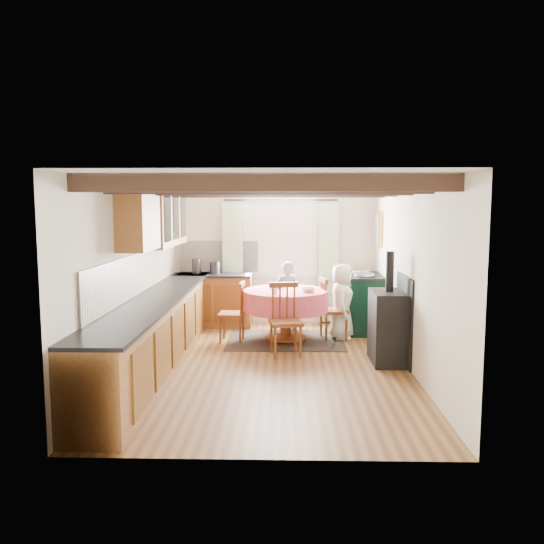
{
  "coord_description": "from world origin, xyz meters",
  "views": [
    {
      "loc": [
        0.2,
        -7.16,
        2.11
      ],
      "look_at": [
        0.0,
        0.8,
        1.15
      ],
      "focal_mm": 36.71,
      "sensor_mm": 36.0,
      "label": 1
    }
  ],
  "objects_px": {
    "child_right": "(342,302)",
    "cup": "(274,290)",
    "dining_table": "(286,315)",
    "cast_iron_stove": "(389,307)",
    "child_far": "(287,296)",
    "chair_near": "(286,320)",
    "aga_range": "(361,302)",
    "chair_right": "(334,309)",
    "chair_left": "(232,312)"
  },
  "relations": [
    {
      "from": "cast_iron_stove",
      "to": "child_right",
      "type": "xyz_separation_m",
      "value": [
        -0.5,
        1.32,
        -0.15
      ]
    },
    {
      "from": "cast_iron_stove",
      "to": "dining_table",
      "type": "bearing_deg",
      "value": 139.34
    },
    {
      "from": "aga_range",
      "to": "child_right",
      "type": "xyz_separation_m",
      "value": [
        -0.39,
        -0.57,
        0.11
      ]
    },
    {
      "from": "chair_near",
      "to": "child_far",
      "type": "distance_m",
      "value": 1.63
    },
    {
      "from": "child_far",
      "to": "dining_table",
      "type": "bearing_deg",
      "value": 89.94
    },
    {
      "from": "child_right",
      "to": "chair_left",
      "type": "bearing_deg",
      "value": 103.11
    },
    {
      "from": "aga_range",
      "to": "cup",
      "type": "xyz_separation_m",
      "value": [
        -1.44,
        -1.03,
        0.36
      ]
    },
    {
      "from": "chair_near",
      "to": "cast_iron_stove",
      "type": "relative_size",
      "value": 0.68
    },
    {
      "from": "dining_table",
      "to": "cup",
      "type": "bearing_deg",
      "value": -117.55
    },
    {
      "from": "dining_table",
      "to": "aga_range",
      "type": "height_order",
      "value": "aga_range"
    },
    {
      "from": "child_far",
      "to": "chair_near",
      "type": "bearing_deg",
      "value": 90.96
    },
    {
      "from": "chair_left",
      "to": "child_far",
      "type": "height_order",
      "value": "child_far"
    },
    {
      "from": "child_right",
      "to": "cast_iron_stove",
      "type": "bearing_deg",
      "value": -153.77
    },
    {
      "from": "dining_table",
      "to": "cast_iron_stove",
      "type": "xyz_separation_m",
      "value": [
        1.38,
        -1.19,
        0.35
      ]
    },
    {
      "from": "chair_near",
      "to": "chair_right",
      "type": "relative_size",
      "value": 1.04
    },
    {
      "from": "chair_near",
      "to": "child_far",
      "type": "bearing_deg",
      "value": 78.84
    },
    {
      "from": "dining_table",
      "to": "aga_range",
      "type": "xyz_separation_m",
      "value": [
        1.27,
        0.7,
        0.09
      ]
    },
    {
      "from": "chair_right",
      "to": "cast_iron_stove",
      "type": "xyz_separation_m",
      "value": [
        0.62,
        -1.29,
        0.26
      ]
    },
    {
      "from": "child_far",
      "to": "child_right",
      "type": "height_order",
      "value": "child_right"
    },
    {
      "from": "cast_iron_stove",
      "to": "chair_right",
      "type": "bearing_deg",
      "value": 115.84
    },
    {
      "from": "dining_table",
      "to": "cast_iron_stove",
      "type": "distance_m",
      "value": 1.85
    },
    {
      "from": "chair_left",
      "to": "cast_iron_stove",
      "type": "distance_m",
      "value": 2.49
    },
    {
      "from": "dining_table",
      "to": "cup",
      "type": "relative_size",
      "value": 12.37
    },
    {
      "from": "chair_near",
      "to": "child_right",
      "type": "distance_m",
      "value": 1.35
    },
    {
      "from": "cup",
      "to": "child_right",
      "type": "bearing_deg",
      "value": 23.54
    },
    {
      "from": "cup",
      "to": "child_far",
      "type": "bearing_deg",
      "value": 79.81
    },
    {
      "from": "dining_table",
      "to": "chair_left",
      "type": "distance_m",
      "value": 0.85
    },
    {
      "from": "aga_range",
      "to": "child_far",
      "type": "distance_m",
      "value": 1.25
    },
    {
      "from": "chair_near",
      "to": "cast_iron_stove",
      "type": "bearing_deg",
      "value": -22.92
    },
    {
      "from": "chair_left",
      "to": "chair_near",
      "type": "bearing_deg",
      "value": 50.67
    },
    {
      "from": "chair_near",
      "to": "cast_iron_stove",
      "type": "height_order",
      "value": "cast_iron_stove"
    },
    {
      "from": "chair_near",
      "to": "chair_right",
      "type": "distance_m",
      "value": 1.24
    },
    {
      "from": "chair_left",
      "to": "cast_iron_stove",
      "type": "xyz_separation_m",
      "value": [
        2.22,
        -1.09,
        0.28
      ]
    },
    {
      "from": "chair_left",
      "to": "child_far",
      "type": "distance_m",
      "value": 1.21
    },
    {
      "from": "child_far",
      "to": "child_right",
      "type": "xyz_separation_m",
      "value": [
        0.86,
        -0.62,
        0.01
      ]
    },
    {
      "from": "chair_near",
      "to": "aga_range",
      "type": "xyz_separation_m",
      "value": [
        1.27,
        1.58,
        -0.02
      ]
    },
    {
      "from": "chair_near",
      "to": "dining_table",
      "type": "bearing_deg",
      "value": 79.71
    },
    {
      "from": "cast_iron_stove",
      "to": "child_far",
      "type": "relative_size",
      "value": 1.28
    },
    {
      "from": "child_far",
      "to": "chair_right",
      "type": "bearing_deg",
      "value": 140.09
    },
    {
      "from": "chair_left",
      "to": "cup",
      "type": "bearing_deg",
      "value": 74.56
    },
    {
      "from": "child_right",
      "to": "cup",
      "type": "xyz_separation_m",
      "value": [
        -1.05,
        -0.46,
        0.25
      ]
    },
    {
      "from": "cast_iron_stove",
      "to": "cup",
      "type": "relative_size",
      "value": 14.08
    },
    {
      "from": "aga_range",
      "to": "cast_iron_stove",
      "type": "height_order",
      "value": "cast_iron_stove"
    },
    {
      "from": "chair_right",
      "to": "aga_range",
      "type": "xyz_separation_m",
      "value": [
        0.51,
        0.6,
        -0.0
      ]
    },
    {
      "from": "aga_range",
      "to": "chair_left",
      "type": "bearing_deg",
      "value": -159.37
    },
    {
      "from": "cast_iron_stove",
      "to": "child_right",
      "type": "bearing_deg",
      "value": 110.62
    },
    {
      "from": "child_right",
      "to": "child_far",
      "type": "bearing_deg",
      "value": 59.83
    },
    {
      "from": "dining_table",
      "to": "cup",
      "type": "height_order",
      "value": "cup"
    },
    {
      "from": "aga_range",
      "to": "cast_iron_stove",
      "type": "bearing_deg",
      "value": -86.66
    },
    {
      "from": "chair_near",
      "to": "cup",
      "type": "relative_size",
      "value": 9.6
    }
  ]
}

